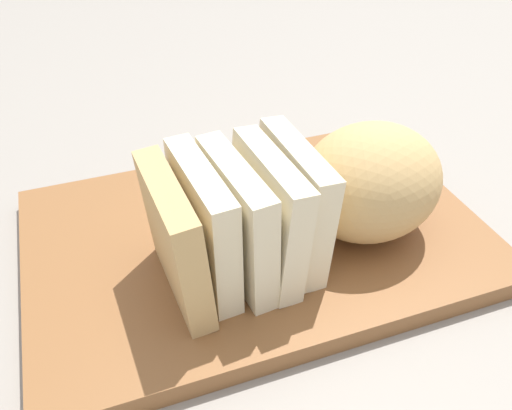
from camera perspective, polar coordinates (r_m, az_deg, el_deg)
name	(u,v)px	position (r m, az deg, el deg)	size (l,w,h in m)	color
ground_plane	(256,245)	(0.54, 0.00, -4.20)	(3.00, 3.00, 0.00)	gray
cutting_board	(256,237)	(0.53, 0.00, -3.42)	(0.43, 0.29, 0.02)	brown
bread_loaf	(313,198)	(0.48, 6.02, 0.72)	(0.27, 0.14, 0.11)	tan
bread_knife	(272,182)	(0.57, 1.65, 2.38)	(0.25, 0.05, 0.02)	silver
crumb_near_knife	(315,207)	(0.55, 6.17, -0.19)	(0.01, 0.01, 0.01)	tan
crumb_near_loaf	(334,195)	(0.57, 8.18, 1.08)	(0.01, 0.01, 0.01)	tan
crumb_stray_left	(268,182)	(0.59, 1.27, 2.46)	(0.00, 0.00, 0.00)	tan
crumb_stray_right	(348,222)	(0.54, 9.66, -1.74)	(0.01, 0.01, 0.01)	tan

